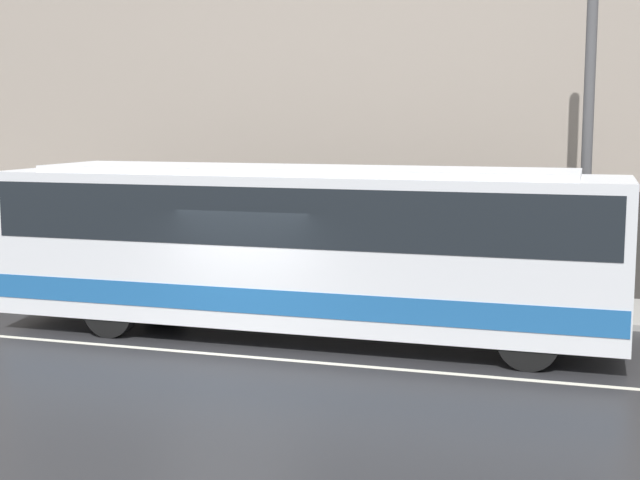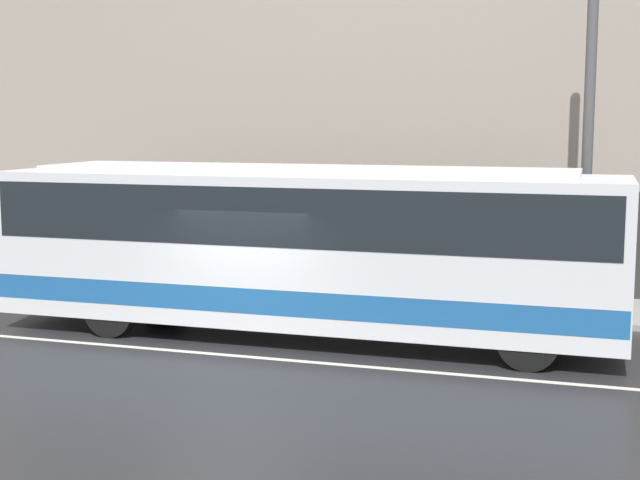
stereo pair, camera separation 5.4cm
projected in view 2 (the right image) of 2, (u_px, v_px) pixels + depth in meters
ground_plane at (233, 356)px, 15.60m from camera, size 60.00×60.00×0.00m
sidewalk at (323, 295)px, 20.70m from camera, size 60.00×2.79×0.12m
building_facade at (342, 88)px, 21.51m from camera, size 60.00×0.35×10.09m
lane_stripe at (233, 355)px, 15.60m from camera, size 54.00×0.14×0.01m
transit_bus at (303, 242)px, 16.76m from camera, size 11.78×2.56×3.23m
utility_pole_near at (588, 139)px, 17.84m from camera, size 0.22×0.22×7.18m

